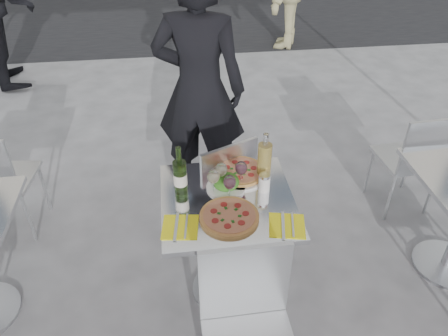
{
  "coord_description": "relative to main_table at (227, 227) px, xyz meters",
  "views": [
    {
      "loc": [
        -0.25,
        -1.8,
        2.28
      ],
      "look_at": [
        0.0,
        0.15,
        0.85
      ],
      "focal_mm": 35.0,
      "sensor_mm": 36.0,
      "label": 1
    }
  ],
  "objects": [
    {
      "name": "ground",
      "position": [
        0.0,
        0.0,
        -0.54
      ],
      "size": [
        80.0,
        80.0,
        0.0
      ],
      "primitive_type": "plane",
      "color": "#5E5E60"
    },
    {
      "name": "street_asphalt",
      "position": [
        0.0,
        6.5,
        -0.54
      ],
      "size": [
        24.0,
        5.0,
        0.0
      ],
      "primitive_type": "cube",
      "color": "black",
      "rests_on": "ground"
    },
    {
      "name": "main_table",
      "position": [
        0.0,
        0.0,
        0.0
      ],
      "size": [
        0.72,
        0.72,
        0.75
      ],
      "color": "#B7BABF",
      "rests_on": "ground"
    },
    {
      "name": "chair_far",
      "position": [
        0.01,
        0.44,
        -0.03
      ],
      "size": [
        0.53,
        0.53,
        0.87
      ],
      "rotation": [
        0.0,
        0.0,
        3.56
      ],
      "color": "silver",
      "rests_on": "ground"
    },
    {
      "name": "chair_near",
      "position": [
        0.01,
        -0.64,
        0.01
      ],
      "size": [
        0.43,
        0.44,
        0.92
      ],
      "rotation": [
        0.0,
        0.0,
        0.02
      ],
      "color": "silver",
      "rests_on": "ground"
    },
    {
      "name": "side_chair_rfar",
      "position": [
        1.44,
        0.59,
        -0.03
      ],
      "size": [
        0.42,
        0.43,
        0.86
      ],
      "rotation": [
        0.0,
        0.0,
        3.21
      ],
      "color": "silver",
      "rests_on": "ground"
    },
    {
      "name": "woman_diner",
      "position": [
        -0.07,
        1.03,
        0.37
      ],
      "size": [
        0.76,
        0.61,
        1.82
      ],
      "primitive_type": "imported",
      "rotation": [
        0.0,
        0.0,
        2.86
      ],
      "color": "black",
      "rests_on": "ground"
    },
    {
      "name": "pizza_near",
      "position": [
        -0.01,
        -0.15,
        0.22
      ],
      "size": [
        0.31,
        0.31,
        0.02
      ],
      "color": "tan",
      "rests_on": "main_table"
    },
    {
      "name": "pizza_far",
      "position": [
        0.1,
        0.21,
        0.23
      ],
      "size": [
        0.33,
        0.33,
        0.03
      ],
      "color": "white",
      "rests_on": "main_table"
    },
    {
      "name": "salad_plate",
      "position": [
        0.0,
        0.1,
        0.25
      ],
      "size": [
        0.22,
        0.22,
        0.09
      ],
      "color": "white",
      "rests_on": "main_table"
    },
    {
      "name": "wine_bottle",
      "position": [
        -0.25,
        0.09,
        0.32
      ],
      "size": [
        0.07,
        0.08,
        0.29
      ],
      "color": "#2F4E1D",
      "rests_on": "main_table"
    },
    {
      "name": "carafe",
      "position": [
        0.23,
        0.17,
        0.33
      ],
      "size": [
        0.08,
        0.08,
        0.29
      ],
      "color": "#CEB758",
      "rests_on": "main_table"
    },
    {
      "name": "sugar_shaker",
      "position": [
        0.21,
        0.05,
        0.26
      ],
      "size": [
        0.06,
        0.06,
        0.11
      ],
      "color": "white",
      "rests_on": "main_table"
    },
    {
      "name": "wineglass_white_a",
      "position": [
        -0.07,
        0.06,
        0.32
      ],
      "size": [
        0.07,
        0.07,
        0.16
      ],
      "color": "white",
      "rests_on": "main_table"
    },
    {
      "name": "wineglass_white_b",
      "position": [
        -0.02,
        0.12,
        0.32
      ],
      "size": [
        0.07,
        0.07,
        0.16
      ],
      "color": "white",
      "rests_on": "main_table"
    },
    {
      "name": "wineglass_red_a",
      "position": [
        0.01,
        -0.0,
        0.32
      ],
      "size": [
        0.07,
        0.07,
        0.16
      ],
      "color": "white",
      "rests_on": "main_table"
    },
    {
      "name": "wineglass_red_b",
      "position": [
        0.09,
        0.12,
        0.32
      ],
      "size": [
        0.07,
        0.07,
        0.16
      ],
      "color": "white",
      "rests_on": "main_table"
    },
    {
      "name": "napkin_left",
      "position": [
        -0.27,
        -0.19,
        0.21
      ],
      "size": [
        0.2,
        0.2,
        0.01
      ],
      "rotation": [
        0.0,
        0.0,
        -0.12
      ],
      "color": "#FDFD16",
      "rests_on": "main_table"
    },
    {
      "name": "napkin_right",
      "position": [
        0.27,
        -0.25,
        0.21
      ],
      "size": [
        0.21,
        0.21,
        0.01
      ],
      "rotation": [
        0.0,
        0.0,
        -0.21
      ],
      "color": "#FDFD16",
      "rests_on": "main_table"
    }
  ]
}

